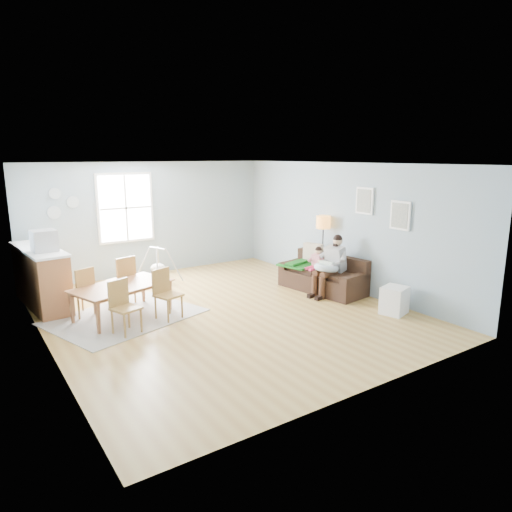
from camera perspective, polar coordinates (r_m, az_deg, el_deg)
room at (r=8.07m, az=-4.41°, el=9.43°), size 8.40×9.40×3.90m
window at (r=11.07m, az=-16.00°, el=5.80°), size 1.32×0.08×1.62m
pictures at (r=9.20m, az=15.44°, el=5.82°), size 0.05×1.34×0.74m
wall_plates at (r=10.72m, az=-23.25°, el=6.04°), size 0.67×0.02×0.66m
sofa at (r=9.90m, az=8.48°, el=-2.75°), size 1.06×1.97×0.76m
green_throw at (r=10.19m, az=5.56°, el=-0.98°), size 1.02×0.90×0.04m
beige_pillow at (r=10.25m, az=7.15°, el=0.28°), size 0.25×0.48×0.46m
father at (r=9.55m, az=9.33°, el=-0.93°), size 0.92×0.48×1.24m
nursing_pillow at (r=9.46m, az=8.78°, el=-1.45°), size 0.61×0.60×0.21m
infant at (r=9.46m, az=8.63°, el=-0.96°), size 0.22×0.35×0.13m
toddler at (r=9.87m, az=7.49°, el=-0.57°), size 0.48×0.29×0.73m
floor_lamp at (r=10.17m, az=8.41°, el=3.48°), size 0.31×0.31×1.54m
storage_cube at (r=8.75m, az=16.89°, el=-5.33°), size 0.55×0.51×0.50m
rug at (r=8.61m, az=-16.06°, el=-7.29°), size 2.91×2.53×0.01m
dining_table at (r=8.52m, az=-16.18°, el=-5.44°), size 1.90×1.43×0.59m
chair_sw at (r=7.74m, az=-16.32°, el=-5.71°), size 0.51×0.51×0.88m
chair_se at (r=8.24m, az=-11.29°, el=-4.27°), size 0.51×0.51×0.89m
chair_nw at (r=8.73m, az=-20.91°, el=-3.88°), size 0.54×0.54×0.90m
chair_ne at (r=9.17m, az=-16.22°, el=-2.55°), size 0.53×0.53×0.96m
counter at (r=9.62m, az=-25.27°, el=-2.38°), size 0.79×2.09×1.14m
monitor at (r=9.10m, az=-25.00°, el=1.75°), size 0.44×0.42×0.39m
baby_swing at (r=10.58m, az=-12.15°, el=-1.36°), size 1.03×1.04×0.81m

